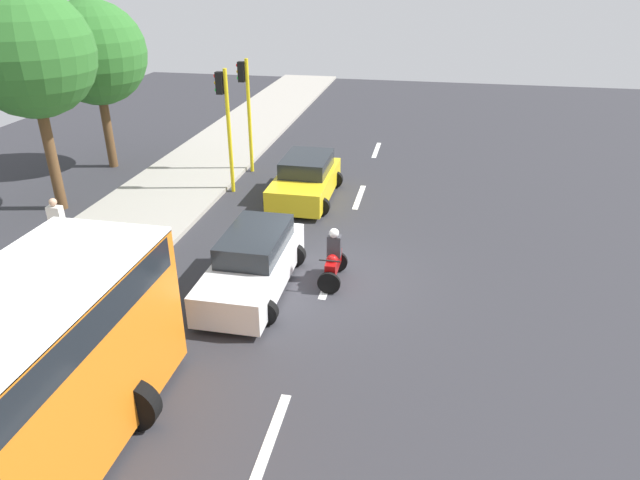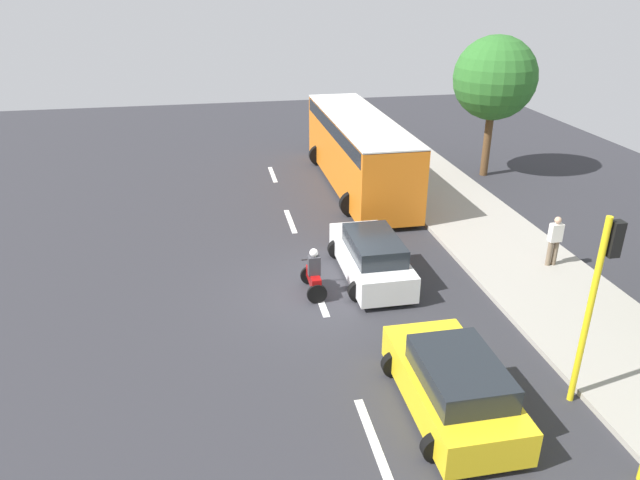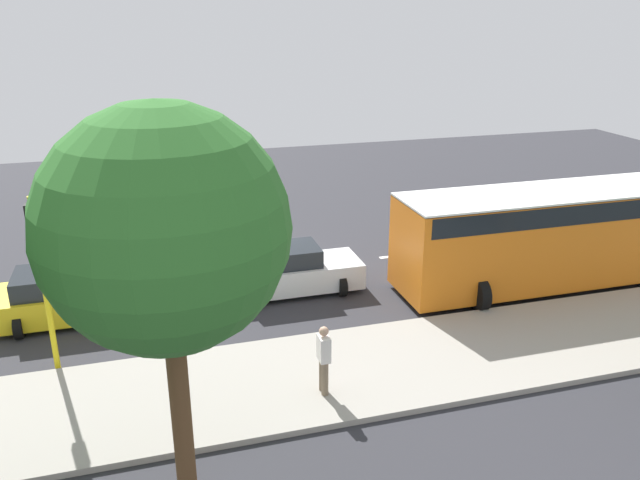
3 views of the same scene
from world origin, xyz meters
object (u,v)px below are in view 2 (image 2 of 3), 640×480
(city_bus, at_px, (358,146))
(street_tree_north, at_px, (495,78))
(traffic_light_corner, at_px, (599,286))
(car_white, at_px, (371,257))
(pedestrian_near_signal, at_px, (555,239))
(car_yellow_cab, at_px, (453,385))
(motorcycle, at_px, (314,275))

(city_bus, distance_m, street_tree_north, 6.96)
(traffic_light_corner, bearing_deg, street_tree_north, 71.84)
(car_white, height_order, pedestrian_near_signal, pedestrian_near_signal)
(car_yellow_cab, xyz_separation_m, city_bus, (1.69, 15.18, 1.13))
(motorcycle, bearing_deg, car_yellow_cab, -70.48)
(motorcycle, distance_m, traffic_light_corner, 8.04)
(city_bus, bearing_deg, traffic_light_corner, -85.37)
(car_yellow_cab, relative_size, city_bus, 0.38)
(car_white, distance_m, traffic_light_corner, 7.59)
(car_yellow_cab, bearing_deg, car_white, 90.49)
(pedestrian_near_signal, distance_m, traffic_light_corner, 6.99)
(city_bus, relative_size, pedestrian_near_signal, 6.51)
(car_white, relative_size, city_bus, 0.41)
(traffic_light_corner, bearing_deg, car_yellow_cab, 177.16)
(car_white, height_order, city_bus, city_bus)
(city_bus, height_order, street_tree_north, street_tree_north)
(car_yellow_cab, xyz_separation_m, pedestrian_near_signal, (5.89, 5.91, 0.35))
(pedestrian_near_signal, bearing_deg, car_white, 174.55)
(car_yellow_cab, height_order, car_white, same)
(city_bus, bearing_deg, car_yellow_cab, -96.36)
(car_white, distance_m, pedestrian_near_signal, 5.98)
(traffic_light_corner, height_order, street_tree_north, street_tree_north)
(street_tree_north, bearing_deg, city_bus, -176.28)
(city_bus, height_order, pedestrian_near_signal, city_bus)
(motorcycle, height_order, street_tree_north, street_tree_north)
(city_bus, distance_m, motorcycle, 10.21)
(pedestrian_near_signal, bearing_deg, traffic_light_corner, -116.05)
(motorcycle, height_order, pedestrian_near_signal, pedestrian_near_signal)
(car_yellow_cab, height_order, traffic_light_corner, traffic_light_corner)
(traffic_light_corner, bearing_deg, motorcycle, 130.15)
(pedestrian_near_signal, relative_size, street_tree_north, 0.26)
(car_yellow_cab, xyz_separation_m, traffic_light_corner, (2.93, -0.15, 2.22))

